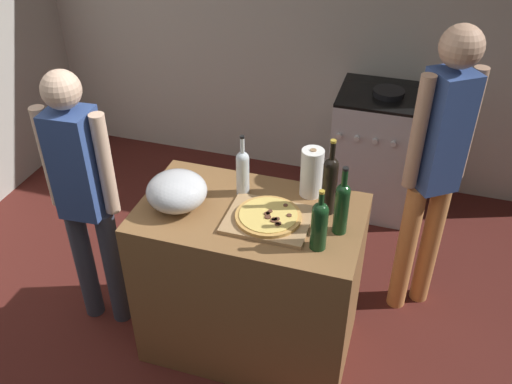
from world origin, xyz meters
The scene contains 14 objects.
ground_plane centered at (0.00, 1.28, -0.01)m, with size 4.70×3.16×0.02m, color #511E19.
kitchen_wall_rear centered at (0.00, 2.61, 1.30)m, with size 4.70×0.10×2.60m, color #BCB7AD.
counter centered at (0.25, 0.65, 0.47)m, with size 1.11×0.66×0.94m, color olive.
cutting_board centered at (0.35, 0.60, 0.95)m, with size 0.40×0.32×0.02m, color tan.
pizza centered at (0.35, 0.60, 0.97)m, with size 0.32×0.32×0.03m.
mixing_bowl centered at (-0.11, 0.59, 1.03)m, with size 0.30×0.30×0.18m.
paper_towel_roll centered at (0.49, 0.89, 1.06)m, with size 0.11×0.11×0.26m.
wine_bottle_amber centered at (0.62, 0.49, 1.07)m, with size 0.07×0.07×0.31m.
wine_bottle_clear centered at (0.61, 0.77, 1.10)m, with size 0.07×0.07×0.40m.
wine_bottle_dark centered at (0.17, 0.79, 1.07)m, with size 0.07×0.07×0.33m.
wine_bottle_green centered at (0.69, 0.63, 1.08)m, with size 0.07×0.07×0.35m.
stove centered at (0.72, 2.21, 0.47)m, with size 0.61×0.58×0.97m.
person_in_stripes centered at (-0.65, 0.59, 0.91)m, with size 0.39×0.21×1.58m.
person_in_red centered at (1.09, 1.25, 1.02)m, with size 0.31×0.28×1.75m.
Camera 1 is at (0.92, -1.42, 2.58)m, focal length 39.28 mm.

